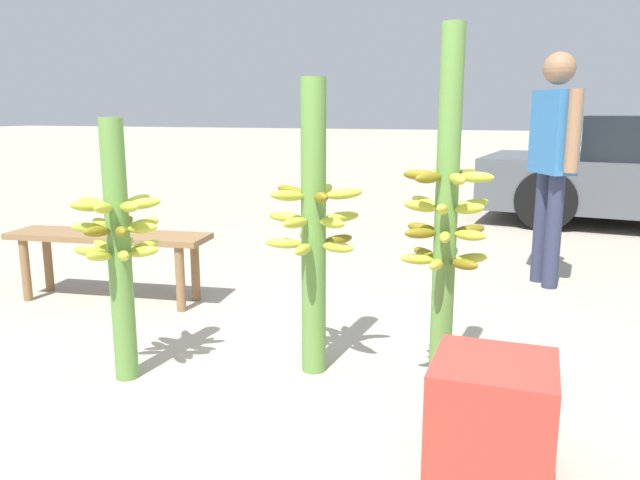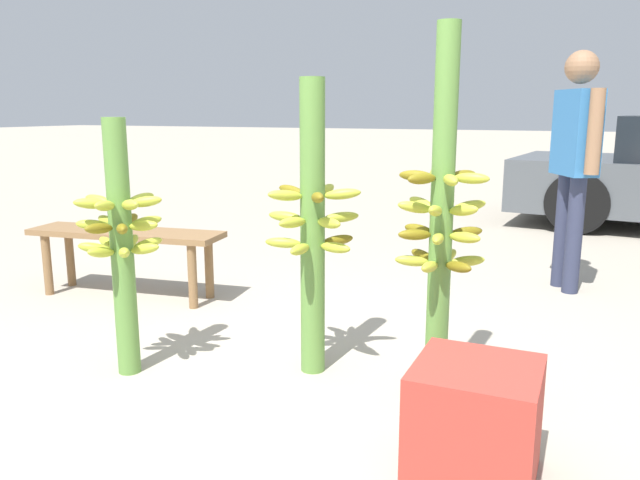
{
  "view_description": "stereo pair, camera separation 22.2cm",
  "coord_description": "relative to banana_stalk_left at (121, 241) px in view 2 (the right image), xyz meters",
  "views": [
    {
      "loc": [
        1.1,
        -2.32,
        1.29
      ],
      "look_at": [
        0.09,
        0.54,
        0.66
      ],
      "focal_mm": 35.0,
      "sensor_mm": 36.0,
      "label": 1
    },
    {
      "loc": [
        1.3,
        -2.24,
        1.29
      ],
      "look_at": [
        0.09,
        0.54,
        0.66
      ],
      "focal_mm": 35.0,
      "sensor_mm": 36.0,
      "label": 2
    }
  ],
  "objects": [
    {
      "name": "ground_plane",
      "position": [
        0.76,
        -0.07,
        -0.67
      ],
      "size": [
        80.0,
        80.0,
        0.0
      ],
      "primitive_type": "plane",
      "color": "#A89E8C"
    },
    {
      "name": "banana_stalk_left",
      "position": [
        0.0,
        0.0,
        0.0
      ],
      "size": [
        0.42,
        0.42,
        1.26
      ],
      "color": "#5B8C3D",
      "rests_on": "ground_plane"
    },
    {
      "name": "banana_stalk_center",
      "position": [
        0.84,
        0.39,
        0.06
      ],
      "size": [
        0.47,
        0.47,
        1.44
      ],
      "color": "#5B8C3D",
      "rests_on": "ground_plane"
    },
    {
      "name": "banana_stalk_right",
      "position": [
        1.48,
        0.32,
        0.15
      ],
      "size": [
        0.39,
        0.4,
        1.65
      ],
      "color": "#5B8C3D",
      "rests_on": "ground_plane"
    },
    {
      "name": "vendor_person",
      "position": [
        1.93,
        2.47,
        0.35
      ],
      "size": [
        0.37,
        0.58,
        1.7
      ],
      "rotation": [
        0.0,
        0.0,
        2.06
      ],
      "color": "#2D334C",
      "rests_on": "ground_plane"
    },
    {
      "name": "market_bench",
      "position": [
        -0.89,
        1.04,
        -0.28
      ],
      "size": [
        1.42,
        0.53,
        0.47
      ],
      "rotation": [
        0.0,
        0.0,
        0.13
      ],
      "color": "olive",
      "rests_on": "ground_plane"
    },
    {
      "name": "produce_crate",
      "position": [
        1.75,
        -0.25,
        -0.46
      ],
      "size": [
        0.43,
        0.43,
        0.43
      ],
      "color": "#B2382D",
      "rests_on": "ground_plane"
    }
  ]
}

